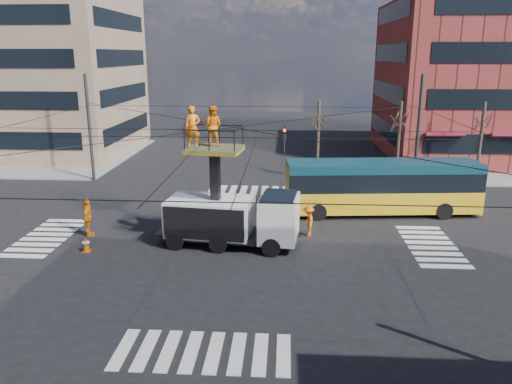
% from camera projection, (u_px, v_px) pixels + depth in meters
% --- Properties ---
extents(ground, '(120.00, 120.00, 0.00)m').
position_uv_depth(ground, '(234.00, 241.00, 25.82)').
color(ground, black).
rests_on(ground, ground).
extents(sidewalk_ne, '(18.00, 18.00, 0.12)m').
position_uv_depth(sidewalk_ne, '(491.00, 161.00, 44.77)').
color(sidewalk_ne, slate).
rests_on(sidewalk_ne, ground).
extents(sidewalk_nw, '(18.00, 18.00, 0.12)m').
position_uv_depth(sidewalk_nw, '(37.00, 156.00, 47.24)').
color(sidewalk_nw, slate).
rests_on(sidewalk_nw, ground).
extents(crosswalks, '(22.40, 22.40, 0.02)m').
position_uv_depth(crosswalks, '(234.00, 241.00, 25.82)').
color(crosswalks, silver).
rests_on(crosswalks, ground).
extents(building_ne, '(20.06, 16.06, 14.00)m').
position_uv_depth(building_ne, '(499.00, 80.00, 45.72)').
color(building_ne, maroon).
rests_on(building_ne, ground).
extents(overhead_network, '(24.24, 24.24, 8.00)m').
position_uv_depth(overhead_network, '(233.00, 158.00, 25.07)').
color(overhead_network, '#2D2D30').
rests_on(overhead_network, ground).
extents(tree_a, '(2.00, 2.00, 6.00)m').
position_uv_depth(tree_a, '(319.00, 119.00, 37.28)').
color(tree_a, '#382B21').
rests_on(tree_a, ground).
extents(tree_b, '(2.00, 2.00, 6.00)m').
position_uv_depth(tree_b, '(400.00, 120.00, 36.92)').
color(tree_b, '#382B21').
rests_on(tree_b, ground).
extents(tree_c, '(2.00, 2.00, 6.00)m').
position_uv_depth(tree_c, '(483.00, 121.00, 36.57)').
color(tree_c, '#382B21').
rests_on(tree_c, ground).
extents(utility_truck, '(7.22, 3.31, 7.00)m').
position_uv_depth(utility_truck, '(231.00, 203.00, 24.77)').
color(utility_truck, black).
rests_on(utility_truck, ground).
extents(city_bus, '(11.62, 3.65, 3.20)m').
position_uv_depth(city_bus, '(382.00, 186.00, 29.84)').
color(city_bus, yellow).
rests_on(city_bus, ground).
extents(traffic_cone, '(0.36, 0.36, 0.74)m').
position_uv_depth(traffic_cone, '(86.00, 245.00, 24.33)').
color(traffic_cone, '#D35208').
rests_on(traffic_cone, ground).
extents(worker_ground, '(0.71, 1.27, 2.05)m').
position_uv_depth(worker_ground, '(88.00, 217.00, 26.30)').
color(worker_ground, '#CF670D').
rests_on(worker_ground, ground).
extents(flagger, '(0.80, 1.16, 1.66)m').
position_uv_depth(flagger, '(308.00, 221.00, 26.36)').
color(flagger, '#F15F0F').
rests_on(flagger, ground).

